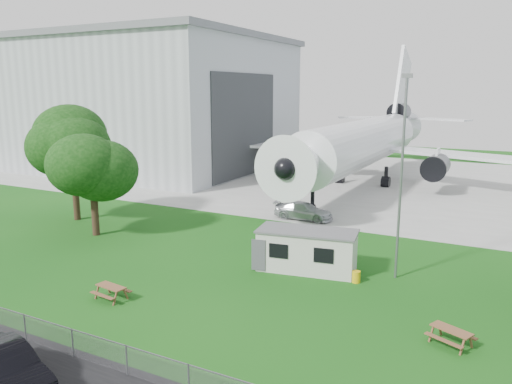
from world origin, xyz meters
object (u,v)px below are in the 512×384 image
at_px(airliner, 366,140).
at_px(site_cabin, 307,250).
at_px(picnic_west, 112,299).
at_px(car_centre_sedan, 6,369).
at_px(hangar, 133,102).
at_px(picnic_east, 450,345).

xyz_separation_m(airliner, site_cabin, (4.91, -30.92, -3.96)).
bearing_deg(airliner, site_cabin, -80.97).
distance_m(picnic_west, car_centre_sedan, 8.51).
bearing_deg(site_cabin, airliner, 99.03).
relative_size(hangar, site_cabin, 6.21).
bearing_deg(car_centre_sedan, airliner, 13.03).
xyz_separation_m(airliner, picnic_east, (14.19, -36.78, -5.27)).
relative_size(hangar, car_centre_sedan, 8.60).
relative_size(airliner, site_cabin, 6.89).
relative_size(airliner, picnic_east, 26.52).
height_order(airliner, picnic_east, airliner).
bearing_deg(site_cabin, car_centre_sedan, -107.27).
bearing_deg(site_cabin, hangar, 142.78).
bearing_deg(airliner, hangar, 179.78).
bearing_deg(car_centre_sedan, site_cabin, -3.71).
bearing_deg(picnic_east, hangar, 167.37).
xyz_separation_m(hangar, picnic_west, (33.10, -40.20, -9.41)).
distance_m(hangar, car_centre_sedan, 60.57).
relative_size(airliner, picnic_west, 26.52).
bearing_deg(airliner, picnic_east, -68.91).
bearing_deg(site_cabin, picnic_east, -32.27).
height_order(picnic_east, car_centre_sedan, car_centre_sedan).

